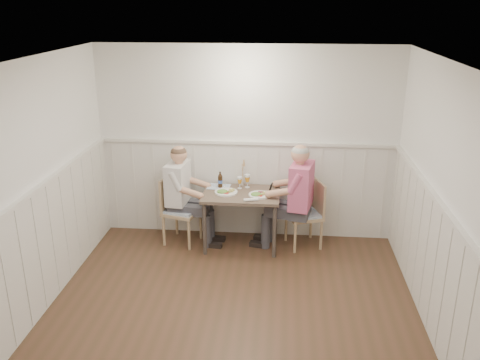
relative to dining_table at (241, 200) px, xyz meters
The scene contains 16 objects.
ground_plane 1.95m from the dining_table, 88.93° to the right, with size 4.50×4.50×0.00m, color #4B3421.
room_shell 2.03m from the dining_table, 88.93° to the right, with size 4.04×4.54×2.60m.
wainscot 1.15m from the dining_table, 88.29° to the right, with size 4.00×4.49×1.34m.
dining_table is the anchor object (origin of this frame).
chair_right 0.90m from the dining_table, ahead, with size 0.54×0.54×0.89m.
chair_left 0.87m from the dining_table, behind, with size 0.53×0.53×0.92m.
man_in_pink 0.73m from the dining_table, ahead, with size 0.73×0.53×1.45m.
diner_cream 0.81m from the dining_table, behind, with size 0.67×0.46×1.37m.
plate_man 0.27m from the dining_table, 17.70° to the right, with size 0.28×0.28×0.07m.
plate_diner 0.25m from the dining_table, behind, with size 0.30×0.30×0.08m.
beer_glass_a 0.31m from the dining_table, 74.15° to the left, with size 0.07×0.07×0.18m.
beer_glass_b 0.27m from the dining_table, 102.53° to the left, with size 0.07×0.07×0.16m.
beer_bottle 0.40m from the dining_table, 149.33° to the left, with size 0.06×0.06×0.22m.
rolled_napkin 0.33m from the dining_table, 62.32° to the right, with size 0.19×0.08×0.04m.
grass_vase 0.41m from the dining_table, 93.98° to the left, with size 0.04×0.04×0.38m.
gingham_mat 0.39m from the dining_table, 148.17° to the left, with size 0.31×0.26×0.01m.
Camera 1 is at (0.50, -4.28, 3.12)m, focal length 38.00 mm.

